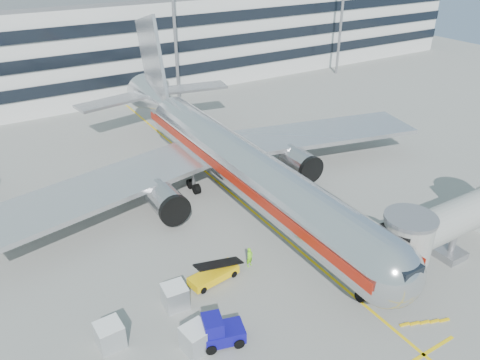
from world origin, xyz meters
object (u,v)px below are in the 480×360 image
cargo_container_left (110,335)px  baggage_tug (219,332)px  belt_loader (214,274)px  ramp_worker (250,257)px  main_jet (229,157)px  cargo_container_right (175,296)px  cargo_container_front (196,339)px

cargo_container_left → baggage_tug: bearing=-29.4°
belt_loader → ramp_worker: (3.48, 0.07, 0.29)m
main_jet → baggage_tug: size_ratio=15.16×
main_jet → cargo_container_right: size_ratio=27.57×
belt_loader → baggage_tug: size_ratio=1.34×
cargo_container_right → ramp_worker: (7.31, 1.13, -0.04)m
baggage_tug → cargo_container_right: bearing=102.9°
baggage_tug → main_jet: bearing=57.8°
cargo_container_left → ramp_worker: 12.85m
belt_loader → cargo_container_left: size_ratio=2.47×
cargo_container_left → ramp_worker: size_ratio=1.02×
baggage_tug → cargo_container_left: baggage_tug is taller
cargo_container_left → ramp_worker: cargo_container_left is taller
main_jet → cargo_container_left: bearing=-141.3°
main_jet → cargo_container_front: bearing=-126.2°
cargo_container_front → ramp_worker: (7.81, 5.64, -0.04)m
belt_loader → baggage_tug: bearing=-115.0°
baggage_tug → cargo_container_front: 1.63m
belt_loader → baggage_tug: (-2.73, -5.86, 0.39)m
ramp_worker → baggage_tug: bearing=-154.0°
cargo_container_right → ramp_worker: bearing=8.8°
main_jet → baggage_tug: main_jet is taller
belt_loader → cargo_container_front: belt_loader is taller
cargo_container_front → cargo_container_left: bearing=145.3°
belt_loader → cargo_container_left: 9.43m
belt_loader → cargo_container_left: belt_loader is taller
main_jet → cargo_container_left: (-17.55, -14.04, -3.32)m
baggage_tug → cargo_container_right: 4.92m
cargo_container_left → cargo_container_right: 5.46m
baggage_tug → cargo_container_left: bearing=150.6°
belt_loader → cargo_container_left: bearing=-166.3°
cargo_container_left → belt_loader: bearing=13.7°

